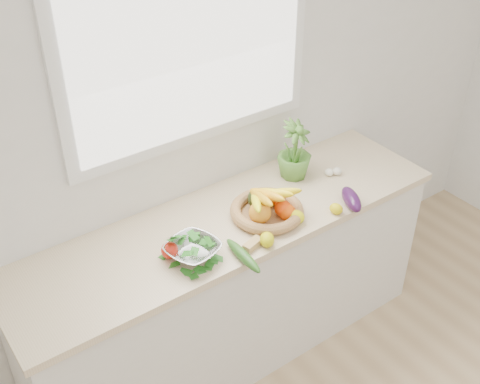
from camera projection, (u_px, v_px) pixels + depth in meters
back_wall at (192, 112)px, 2.85m from camera, size 4.50×0.02×2.70m
counter_cabinet at (230, 290)px, 3.17m from camera, size 2.20×0.58×0.86m
countertop at (229, 222)px, 2.92m from camera, size 2.24×0.62×0.04m
window_frame at (190, 31)px, 2.61m from camera, size 1.30×0.03×1.10m
window_pane at (192, 33)px, 2.60m from camera, size 1.18×0.01×0.98m
orange_loose at (288, 212)px, 2.88m from camera, size 0.08×0.08×0.08m
lemon_a at (296, 217)px, 2.87m from camera, size 0.10×0.11×0.07m
lemon_b at (267, 240)px, 2.73m from camera, size 0.10×0.10×0.07m
lemon_c at (336, 209)px, 2.93m from camera, size 0.07×0.08×0.05m
apple at (170, 250)px, 2.66m from camera, size 0.09×0.09×0.08m
ginger at (253, 244)px, 2.72m from camera, size 0.11×0.07×0.03m
garlic_a at (337, 171)px, 3.22m from camera, size 0.06×0.06×0.04m
garlic_b at (329, 172)px, 3.21m from camera, size 0.05×0.05×0.04m
garlic_c at (293, 202)px, 2.99m from camera, size 0.06×0.06×0.04m
eggplant at (351, 199)px, 2.97m from camera, size 0.15×0.21×0.08m
cucumber at (243, 256)px, 2.65m from camera, size 0.06×0.27×0.05m
radish at (273, 229)px, 2.82m from camera, size 0.04×0.04×0.03m
potted_herb at (295, 151)px, 3.13m from camera, size 0.24×0.24×0.33m
fruit_basket at (266, 207)px, 2.90m from camera, size 0.40×0.40×0.19m
colander_with_spinach at (193, 247)px, 2.64m from camera, size 0.28×0.28×0.12m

